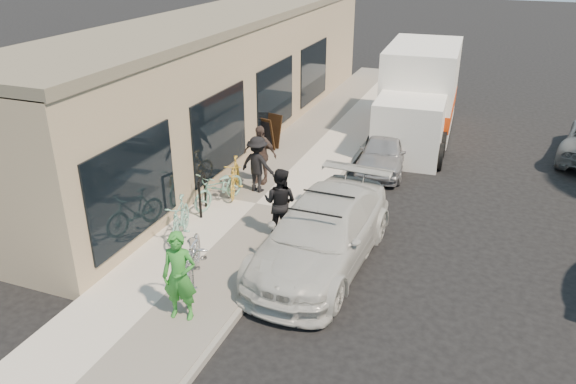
% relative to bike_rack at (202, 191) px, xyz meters
% --- Properties ---
extents(ground, '(120.00, 120.00, 0.00)m').
position_rel_bike_rack_xyz_m(ground, '(3.03, -2.07, -0.73)').
color(ground, black).
rests_on(ground, ground).
extents(sidewalk, '(3.00, 34.00, 0.15)m').
position_rel_bike_rack_xyz_m(sidewalk, '(1.03, 0.93, -0.65)').
color(sidewalk, beige).
rests_on(sidewalk, ground).
extents(curb, '(0.12, 34.00, 0.13)m').
position_rel_bike_rack_xyz_m(curb, '(2.58, 0.93, -0.66)').
color(curb, gray).
rests_on(curb, ground).
extents(storefront, '(3.60, 20.00, 4.22)m').
position_rel_bike_rack_xyz_m(storefront, '(-2.21, 5.92, 1.40)').
color(storefront, tan).
rests_on(storefront, ground).
extents(bike_rack, '(0.25, 0.66, 0.96)m').
position_rel_bike_rack_xyz_m(bike_rack, '(0.00, 0.00, 0.00)').
color(bike_rack, black).
rests_on(bike_rack, sidewalk).
extents(sandwich_board, '(0.80, 0.81, 1.08)m').
position_rel_bike_rack_xyz_m(sandwich_board, '(-0.29, 4.88, -0.03)').
color(sandwich_board, black).
rests_on(sandwich_board, sidewalk).
extents(sedan_white, '(2.29, 5.09, 1.49)m').
position_rel_bike_rack_xyz_m(sedan_white, '(3.45, -1.00, -0.00)').
color(sedan_white, silver).
rests_on(sedan_white, ground).
extents(sedan_silver, '(1.58, 3.45, 1.15)m').
position_rel_bike_rack_xyz_m(sedan_silver, '(3.54, 4.83, -0.15)').
color(sedan_silver, '#9E9EA3').
rests_on(sedan_silver, ground).
extents(moving_truck, '(2.66, 6.39, 3.08)m').
position_rel_bike_rack_xyz_m(moving_truck, '(3.92, 8.34, 0.64)').
color(moving_truck, white).
rests_on(moving_truck, ground).
extents(tandem_bike, '(1.51, 2.22, 1.10)m').
position_rel_bike_rack_xyz_m(tandem_bike, '(1.39, -2.88, -0.03)').
color(tandem_bike, silver).
rests_on(tandem_bike, sidewalk).
extents(woman_rider, '(0.70, 0.53, 1.73)m').
position_rel_bike_rack_xyz_m(woman_rider, '(1.72, -3.90, 0.28)').
color(woman_rider, '#2F872D').
rests_on(woman_rider, sidewalk).
extents(man_standing, '(0.82, 0.65, 1.65)m').
position_rel_bike_rack_xyz_m(man_standing, '(2.24, -0.38, 0.24)').
color(man_standing, black).
rests_on(man_standing, sidewalk).
extents(cruiser_bike_a, '(0.93, 1.68, 0.97)m').
position_rel_bike_rack_xyz_m(cruiser_bike_a, '(0.19, -1.38, -0.09)').
color(cruiser_bike_a, '#7FBEA9').
rests_on(cruiser_bike_a, sidewalk).
extents(cruiser_bike_b, '(1.06, 1.86, 0.93)m').
position_rel_bike_rack_xyz_m(cruiser_bike_b, '(0.17, 0.56, -0.12)').
color(cruiser_bike_b, '#7FBEA9').
rests_on(cruiser_bike_b, sidewalk).
extents(cruiser_bike_c, '(0.94, 1.65, 0.96)m').
position_rel_bike_rack_xyz_m(cruiser_bike_c, '(0.24, 1.33, -0.10)').
color(cruiser_bike_c, gold).
rests_on(cruiser_bike_c, sidewalk).
extents(bystander_a, '(1.08, 0.72, 1.55)m').
position_rel_bike_rack_xyz_m(bystander_a, '(0.76, 1.68, 0.20)').
color(bystander_a, black).
rests_on(bystander_a, sidewalk).
extents(bystander_b, '(0.98, 0.42, 1.66)m').
position_rel_bike_rack_xyz_m(bystander_b, '(0.59, 2.25, 0.25)').
color(bystander_b, '#4F3E38').
rests_on(bystander_b, sidewalk).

